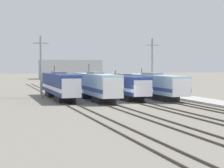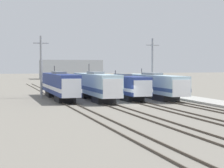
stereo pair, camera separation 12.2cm
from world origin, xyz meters
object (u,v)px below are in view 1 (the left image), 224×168
(locomotive_center_left, at_px, (96,86))
(locomotive_far_right, at_px, (153,85))
(locomotive_center_right, at_px, (124,86))
(catenary_tower_left, at_px, (41,66))
(locomotive_far_left, at_px, (59,85))
(catenary_tower_right, at_px, (152,66))

(locomotive_center_left, height_order, locomotive_far_right, locomotive_center_left)
(locomotive_center_right, distance_m, catenary_tower_left, 13.44)
(locomotive_far_left, height_order, catenary_tower_right, catenary_tower_right)
(locomotive_center_right, xyz_separation_m, catenary_tower_left, (-12.00, 5.22, 3.06))
(locomotive_far_right, relative_size, catenary_tower_left, 1.99)
(locomotive_far_right, xyz_separation_m, catenary_tower_left, (-16.81, 5.64, 3.00))
(locomotive_far_left, distance_m, locomotive_center_left, 6.01)
(locomotive_center_right, height_order, catenary_tower_left, catenary_tower_left)
(locomotive_far_right, height_order, catenary_tower_left, catenary_tower_left)
(locomotive_far_left, distance_m, catenary_tower_left, 4.85)
(locomotive_far_left, relative_size, locomotive_center_right, 1.16)
(locomotive_center_right, distance_m, catenary_tower_right, 9.37)
(locomotive_center_left, bearing_deg, locomotive_far_right, 6.11)
(locomotive_center_left, distance_m, locomotive_far_right, 9.68)
(locomotive_center_left, xyz_separation_m, locomotive_far_right, (9.63, 1.03, -0.12))
(locomotive_far_left, distance_m, locomotive_far_right, 14.67)
(catenary_tower_left, relative_size, catenary_tower_right, 1.00)
(locomotive_center_left, bearing_deg, catenary_tower_right, 29.15)
(locomotive_center_left, distance_m, catenary_tower_right, 14.01)
(locomotive_center_right, bearing_deg, locomotive_center_left, -163.17)
(catenary_tower_left, xyz_separation_m, catenary_tower_right, (19.16, 0.00, 0.00))
(locomotive_far_right, distance_m, catenary_tower_right, 6.81)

